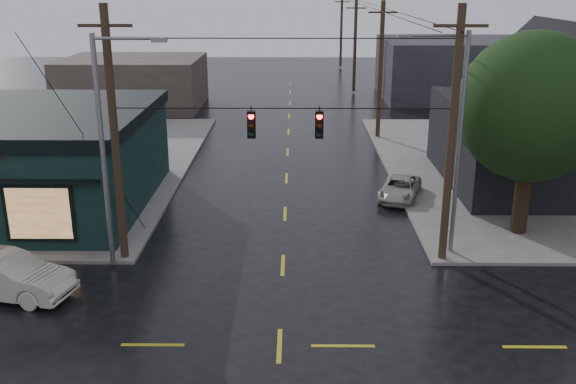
{
  "coord_description": "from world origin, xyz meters",
  "views": [
    {
      "loc": [
        0.45,
        -17.61,
        10.91
      ],
      "look_at": [
        0.21,
        5.74,
        3.2
      ],
      "focal_mm": 40.0,
      "sensor_mm": 36.0,
      "label": 1
    }
  ],
  "objects_px": {
    "corner_tree": "(533,107)",
    "sedan_cream": "(6,276)",
    "utility_pole_nw": "(125,259)",
    "suv_silver": "(400,188)",
    "utility_pole_ne": "(441,261)"
  },
  "relations": [
    {
      "from": "corner_tree",
      "to": "sedan_cream",
      "type": "relative_size",
      "value": 1.82
    },
    {
      "from": "utility_pole_nw",
      "to": "suv_silver",
      "type": "xyz_separation_m",
      "value": [
        12.5,
        7.9,
        0.55
      ]
    },
    {
      "from": "corner_tree",
      "to": "suv_silver",
      "type": "relative_size",
      "value": 2.23
    },
    {
      "from": "utility_pole_nw",
      "to": "utility_pole_ne",
      "type": "height_order",
      "value": "same"
    },
    {
      "from": "utility_pole_ne",
      "to": "sedan_cream",
      "type": "distance_m",
      "value": 16.75
    },
    {
      "from": "corner_tree",
      "to": "suv_silver",
      "type": "xyz_separation_m",
      "value": [
        -4.56,
        4.98,
        -5.25
      ]
    },
    {
      "from": "sedan_cream",
      "to": "suv_silver",
      "type": "relative_size",
      "value": 1.22
    },
    {
      "from": "suv_silver",
      "to": "utility_pole_nw",
      "type": "bearing_deg",
      "value": -129.84
    },
    {
      "from": "corner_tree",
      "to": "utility_pole_ne",
      "type": "height_order",
      "value": "corner_tree"
    },
    {
      "from": "utility_pole_nw",
      "to": "utility_pole_ne",
      "type": "bearing_deg",
      "value": 0.0
    },
    {
      "from": "corner_tree",
      "to": "suv_silver",
      "type": "height_order",
      "value": "corner_tree"
    },
    {
      "from": "sedan_cream",
      "to": "suv_silver",
      "type": "height_order",
      "value": "sedan_cream"
    },
    {
      "from": "utility_pole_nw",
      "to": "sedan_cream",
      "type": "xyz_separation_m",
      "value": [
        -3.41,
        -3.26,
        0.8
      ]
    },
    {
      "from": "sedan_cream",
      "to": "corner_tree",
      "type": "bearing_deg",
      "value": -59.83
    },
    {
      "from": "utility_pole_ne",
      "to": "suv_silver",
      "type": "height_order",
      "value": "utility_pole_ne"
    }
  ]
}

